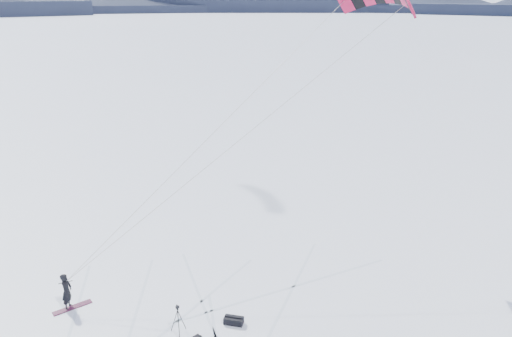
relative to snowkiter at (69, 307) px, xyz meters
name	(u,v)px	position (x,y,z in m)	size (l,w,h in m)	color
ground	(156,334)	(3.10, -2.99, 0.00)	(1800.00, 1800.00, 0.00)	white
horizon_hills	(148,234)	(3.10, -2.99, 4.27)	(704.84, 706.81, 9.89)	#1B2336
snowkiter	(69,307)	(0.00, 0.00, 0.00)	(0.58, 0.38, 1.59)	black
snowboard	(72,307)	(0.13, -0.08, 0.02)	(1.59, 0.30, 0.04)	maroon
tripod	(178,315)	(3.94, -3.20, 0.78)	(0.60, 0.56, 1.20)	black
gear_bag_b	(234,320)	(6.09, -3.44, 0.15)	(0.83, 0.73, 0.35)	black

